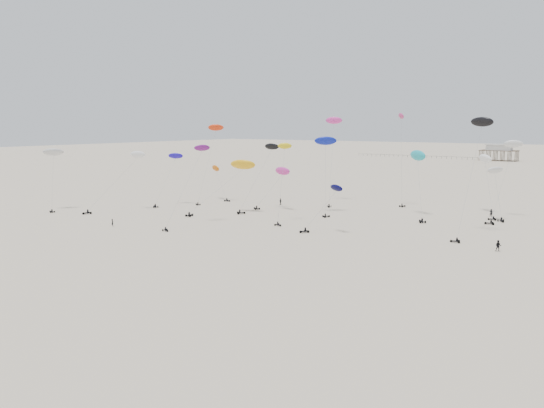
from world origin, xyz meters
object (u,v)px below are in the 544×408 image
Objects in this scene: pavilion_main at (499,154)px; rig_0 at (122,173)px; rig_9 at (507,165)px; spectator_0 at (113,226)px; rig_4 at (497,184)px.

rig_0 reaches higher than pavilion_main.
spectator_0 is at bearing 112.28° from rig_9.
pavilion_main is 216.08m from rig_9.
rig_4 is 6.60× the size of spectator_0.
rig_9 is at bearing -78.87° from pavilion_main.
rig_0 is 0.88× the size of rig_9.
rig_0 is at bearing -4.92° from rig_4.
rig_4 reaches higher than pavilion_main.
pavilion_main reaches higher than spectator_0.
rig_4 is at bearing -149.21° from rig_0.
rig_4 is at bearing -114.59° from spectator_0.
pavilion_main is at bearing -109.00° from rig_4.
rig_4 is 0.59× the size of rig_9.
rig_4 is at bearing 146.87° from rig_9.
rig_0 reaches higher than spectator_0.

